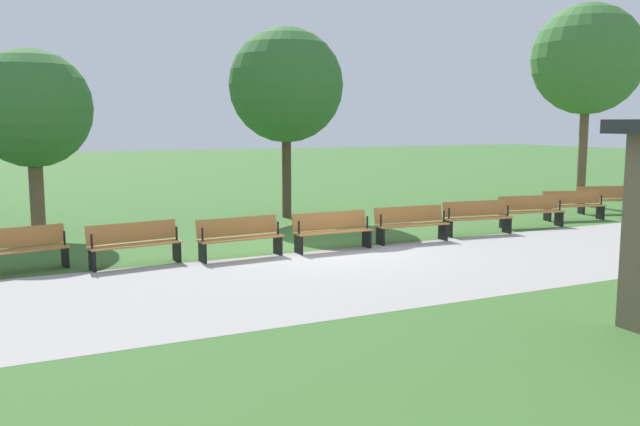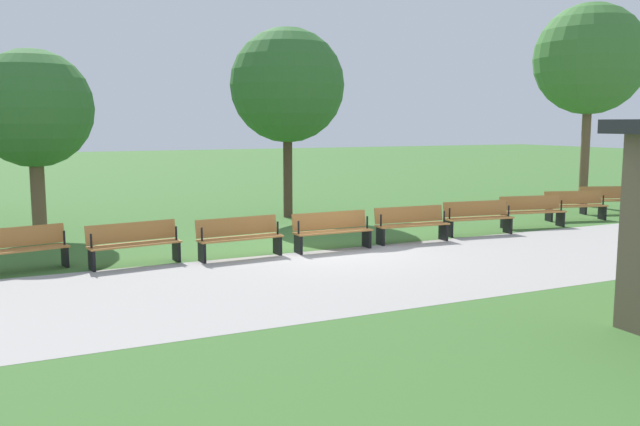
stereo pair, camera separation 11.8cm
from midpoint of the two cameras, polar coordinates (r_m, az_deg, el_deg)
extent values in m
plane|color=#3D6B2D|center=(15.78, 1.35, -3.20)|extent=(120.00, 120.00, 0.00)
cube|color=#A39E99|center=(13.69, 6.00, -4.90)|extent=(36.84, 5.13, 0.01)
cube|color=#B27538|center=(24.05, 23.52, 1.00)|extent=(1.96, 1.02, 0.04)
cube|color=#B27538|center=(24.20, 23.31, 1.62)|extent=(1.85, 0.71, 0.40)
cube|color=black|center=(24.55, 25.30, 0.47)|extent=(0.18, 0.37, 0.43)
cylinder|color=black|center=(24.49, 25.38, 1.38)|extent=(0.06, 0.06, 0.30)
cube|color=black|center=(23.63, 21.62, 0.42)|extent=(0.18, 0.37, 0.43)
cylinder|color=black|center=(23.57, 21.69, 1.37)|extent=(0.06, 0.06, 0.30)
cube|color=#B27538|center=(22.03, 21.09, 0.56)|extent=(1.97, 0.91, 0.04)
cube|color=#B27538|center=(22.17, 20.85, 1.25)|extent=(1.88, 0.59, 0.40)
cube|color=black|center=(22.54, 23.01, 0.02)|extent=(0.15, 0.38, 0.43)
cylinder|color=black|center=(22.48, 23.09, 1.01)|extent=(0.05, 0.05, 0.30)
cube|color=black|center=(21.59, 19.04, -0.10)|extent=(0.15, 0.38, 0.43)
cylinder|color=black|center=(21.53, 19.11, 0.94)|extent=(0.05, 0.05, 0.30)
cube|color=#B27538|center=(20.12, 17.83, 0.08)|extent=(1.97, 0.80, 0.04)
cube|color=#B27538|center=(20.26, 17.55, 0.84)|extent=(1.90, 0.47, 0.40)
cube|color=black|center=(20.64, 19.91, -0.47)|extent=(0.13, 0.38, 0.43)
cylinder|color=black|center=(20.58, 19.99, 0.61)|extent=(0.05, 0.05, 0.30)
cube|color=black|center=(19.69, 15.59, -0.67)|extent=(0.13, 0.38, 0.43)
cylinder|color=black|center=(19.62, 15.66, 0.46)|extent=(0.05, 0.05, 0.30)
cube|color=#B27538|center=(18.39, 13.55, -0.44)|extent=(1.96, 0.68, 0.04)
cube|color=#B27538|center=(18.53, 13.24, 0.38)|extent=(1.92, 0.35, 0.40)
cube|color=black|center=(18.91, 15.84, -1.02)|extent=(0.11, 0.38, 0.43)
cylinder|color=black|center=(18.84, 15.92, 0.16)|extent=(0.05, 0.05, 0.30)
cube|color=black|center=(17.97, 11.08, -1.31)|extent=(0.11, 0.38, 0.43)
cylinder|color=black|center=(17.90, 11.15, -0.07)|extent=(0.05, 0.05, 0.30)
cube|color=#B27538|center=(16.89, 8.08, -1.01)|extent=(1.94, 0.56, 0.04)
cube|color=#B27538|center=(17.03, 7.76, -0.11)|extent=(1.92, 0.23, 0.40)
cube|color=black|center=(17.39, 10.64, -1.59)|extent=(0.08, 0.38, 0.43)
cylinder|color=black|center=(17.32, 10.70, -0.31)|extent=(0.05, 0.05, 0.30)
cube|color=black|center=(16.50, 5.36, -1.99)|extent=(0.08, 0.38, 0.43)
cylinder|color=black|center=(16.42, 5.41, -0.64)|extent=(0.05, 0.05, 0.30)
cube|color=#B27538|center=(15.70, 1.36, -1.59)|extent=(1.92, 0.44, 0.04)
cube|color=#B27538|center=(15.84, 1.03, -0.62)|extent=(1.92, 0.10, 0.40)
cube|color=black|center=(16.16, 4.20, -2.18)|extent=(0.06, 0.37, 0.43)
cylinder|color=black|center=(16.08, 4.25, -0.80)|extent=(0.04, 0.04, 0.30)
cube|color=black|center=(15.36, -1.64, -2.68)|extent=(0.06, 0.37, 0.43)
cylinder|color=black|center=(15.28, -1.62, -1.23)|extent=(0.04, 0.04, 0.30)
cube|color=#B27538|center=(14.90, -6.54, -2.14)|extent=(1.94, 0.56, 0.04)
cube|color=#B27538|center=(15.04, -6.85, -1.12)|extent=(1.92, 0.23, 0.40)
cube|color=black|center=(15.30, -3.42, -2.73)|extent=(0.08, 0.38, 0.43)
cylinder|color=black|center=(15.22, -3.40, -1.28)|extent=(0.05, 0.05, 0.30)
cube|color=black|center=(14.62, -9.78, -3.32)|extent=(0.08, 0.38, 0.43)
cylinder|color=black|center=(14.53, -9.79, -1.80)|extent=(0.05, 0.05, 0.30)
cube|color=#B27538|center=(14.55, -15.22, -2.60)|extent=(1.96, 0.68, 0.04)
cube|color=#B27538|center=(14.70, -15.49, -1.55)|extent=(1.92, 0.35, 0.40)
cube|color=black|center=(14.88, -11.89, -3.18)|extent=(0.11, 0.38, 0.43)
cylinder|color=black|center=(14.79, -11.91, -1.69)|extent=(0.05, 0.05, 0.30)
cube|color=black|center=(14.35, -18.61, -3.82)|extent=(0.11, 0.38, 0.43)
cylinder|color=black|center=(14.26, -18.66, -2.28)|extent=(0.05, 0.05, 0.30)
cube|color=#B27538|center=(14.69, -24.07, -2.91)|extent=(1.97, 0.80, 0.04)
cube|color=#B27538|center=(14.84, -24.29, -1.87)|extent=(1.90, 0.47, 0.40)
cube|color=black|center=(14.94, -20.66, -3.47)|extent=(0.13, 0.38, 0.43)
cylinder|color=black|center=(14.85, -20.71, -1.99)|extent=(0.05, 0.05, 0.30)
cylinder|color=#4C3828|center=(21.23, -2.60, 3.65)|extent=(0.29, 0.29, 2.98)
sphere|color=#336B2D|center=(21.21, -2.64, 10.80)|extent=(3.55, 3.55, 3.55)
cylinder|color=brown|center=(26.02, 21.74, 4.92)|extent=(0.31, 0.31, 3.95)
sphere|color=#3D7533|center=(26.09, 22.09, 12.04)|extent=(3.90, 3.90, 3.90)
cylinder|color=brown|center=(18.99, -22.69, 1.65)|extent=(0.36, 0.36, 2.36)
sphere|color=#336B2D|center=(18.91, -23.03, 8.20)|extent=(3.04, 3.04, 3.04)
camera|label=1|loc=(0.06, -89.79, 0.03)|focal=37.63mm
camera|label=2|loc=(0.06, 90.21, -0.03)|focal=37.63mm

